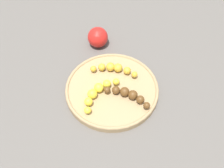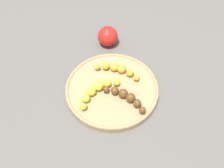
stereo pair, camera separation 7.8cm
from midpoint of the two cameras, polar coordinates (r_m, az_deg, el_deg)
name	(u,v)px [view 2 (the right image)]	position (r m, az deg, el deg)	size (l,w,h in m)	color
ground_plane	(112,91)	(0.81, 2.75, -1.80)	(2.40, 2.40, 0.00)	#56514C
fruit_bowl	(112,89)	(0.80, 2.78, -1.30)	(0.29, 0.29, 0.02)	#A08259
banana_overripe	(126,97)	(0.76, 6.03, -2.97)	(0.15, 0.05, 0.03)	#593819
banana_spotted	(118,69)	(0.83, 3.99, 3.12)	(0.15, 0.05, 0.03)	gold
banana_yellow	(96,90)	(0.77, -0.60, -1.53)	(0.08, 0.14, 0.03)	yellow
apple_red	(108,36)	(0.93, 1.51, 10.35)	(0.07, 0.07, 0.07)	red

